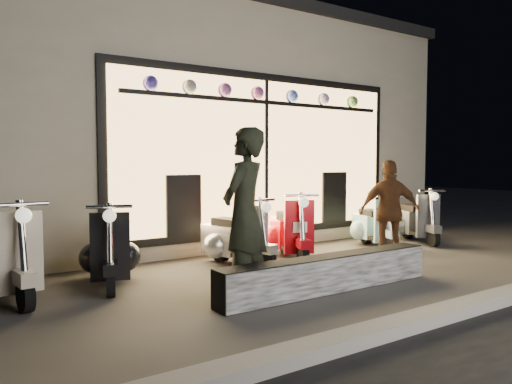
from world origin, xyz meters
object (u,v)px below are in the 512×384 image
graffiti_barrier (329,273)px  scooter_red (290,232)px  woman (390,211)px  man (244,213)px  scooter_silver (232,238)px

graffiti_barrier → scooter_red: bearing=64.4°
scooter_red → woman: size_ratio=0.90×
graffiti_barrier → man: 1.19m
scooter_red → graffiti_barrier: bearing=-93.1°
graffiti_barrier → woman: (1.85, 0.73, 0.53)m
man → graffiti_barrier: bearing=126.4°
man → woman: size_ratio=1.23×
scooter_silver → woman: (1.99, -1.12, 0.37)m
woman → man: bearing=41.2°
scooter_silver → scooter_red: (1.01, -0.03, 0.02)m
graffiti_barrier → scooter_silver: bearing=94.3°
graffiti_barrier → scooter_silver: size_ratio=2.21×
scooter_red → man: size_ratio=0.73×
scooter_red → man: 2.35m
graffiti_barrier → woman: size_ratio=1.94×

